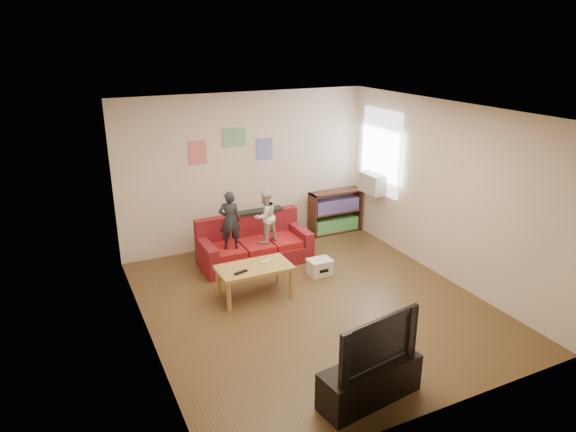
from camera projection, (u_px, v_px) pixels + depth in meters
name	position (u px, v px, depth m)	size (l,w,h in m)	color
room_shell	(314.00, 213.00, 6.84)	(4.52, 5.02, 2.72)	brown
sofa	(254.00, 246.00, 8.54)	(1.81, 0.83, 0.79)	maroon
child_a	(230.00, 220.00, 8.02)	(0.34, 0.23, 0.94)	black
child_b	(265.00, 216.00, 8.27)	(0.43, 0.34, 0.89)	silver
coffee_table	(254.00, 271.00, 7.33)	(1.05, 0.58, 0.47)	#BA9044
remote	(241.00, 272.00, 7.10)	(0.21, 0.05, 0.02)	black
game_controller	(266.00, 261.00, 7.43)	(0.15, 0.04, 0.03)	white
bookshelf	(335.00, 214.00, 9.78)	(1.02, 0.31, 0.82)	#462416
window	(381.00, 152.00, 9.04)	(0.04, 1.08, 1.48)	white
ac_unit	(373.00, 183.00, 9.18)	(0.28, 0.55, 0.35)	#B7B2A3
artwork_left	(198.00, 153.00, 8.47)	(0.30, 0.01, 0.40)	#D87266
artwork_center	(234.00, 138.00, 8.67)	(0.42, 0.01, 0.32)	#72B27F
artwork_right	(265.00, 149.00, 8.97)	(0.30, 0.01, 0.38)	#727FCC
file_box	(320.00, 267.00, 8.10)	(0.37, 0.28, 0.26)	white
tv_stand	(370.00, 382.00, 5.30)	(1.13, 0.38, 0.42)	black
television	(372.00, 340.00, 5.13)	(1.02, 0.13, 0.59)	black
tissue	(285.00, 260.00, 8.52)	(0.10, 0.10, 0.10)	silver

